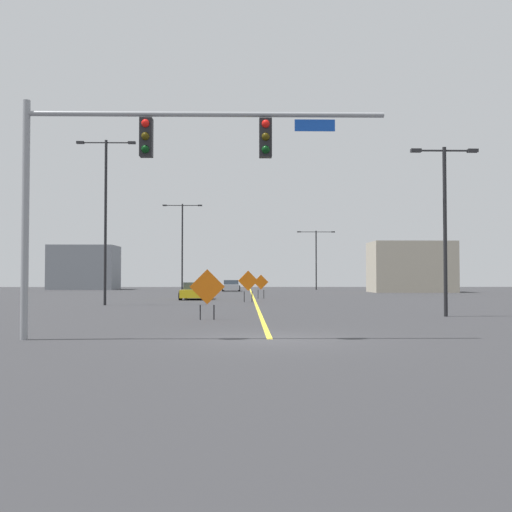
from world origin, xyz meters
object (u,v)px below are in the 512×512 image
construction_sign_left_shoulder (207,289)px  construction_sign_right_lane (261,283)px  car_silver_approaching (231,286)px  street_lamp_near_left (316,254)px  street_lamp_near_right (445,215)px  car_yellow_mid (196,292)px  traffic_signal_assembly (146,159)px  street_lamp_mid_left (106,209)px  street_lamp_mid_right (182,240)px  construction_sign_median_near (248,282)px

construction_sign_left_shoulder → construction_sign_right_lane: size_ratio=1.08×
construction_sign_right_lane → car_silver_approaching: construction_sign_right_lane is taller
street_lamp_near_left → street_lamp_near_right: size_ratio=1.03×
construction_sign_left_shoulder → car_yellow_mid: construction_sign_left_shoulder is taller
street_lamp_near_right → construction_sign_right_lane: size_ratio=3.95×
traffic_signal_assembly → construction_sign_right_lane: 31.11m
traffic_signal_assembly → street_lamp_mid_left: street_lamp_mid_left is taller
street_lamp_mid_right → car_silver_approaching: bearing=55.1°
street_lamp_near_right → car_silver_approaching: bearing=102.6°
street_lamp_mid_left → construction_sign_median_near: size_ratio=4.72×
street_lamp_mid_left → construction_sign_median_near: 10.37m
car_silver_approaching → street_lamp_near_left: bearing=31.9°
street_lamp_mid_left → street_lamp_mid_right: bearing=86.3°
construction_sign_right_lane → street_lamp_near_left: bearing=75.7°
car_silver_approaching → construction_sign_median_near: bearing=-86.6°
street_lamp_near_right → street_lamp_mid_left: bearing=147.7°
traffic_signal_assembly → street_lamp_near_left: bearing=79.2°
street_lamp_mid_right → construction_sign_left_shoulder: bearing=-82.8°
street_lamp_mid_right → street_lamp_near_right: bearing=-68.5°
street_lamp_near_right → car_silver_approaching: (-10.07, 45.02, -3.69)m
street_lamp_mid_left → street_lamp_mid_right: 27.50m
street_lamp_mid_right → construction_sign_median_near: size_ratio=4.43×
street_lamp_near_left → car_yellow_mid: size_ratio=1.83×
construction_sign_median_near → car_yellow_mid: size_ratio=0.51×
street_lamp_near_left → car_silver_approaching: size_ratio=1.92×
traffic_signal_assembly → street_lamp_mid_right: size_ratio=1.07×
traffic_signal_assembly → car_silver_approaching: 54.55m
traffic_signal_assembly → street_lamp_near_left: 62.03m
traffic_signal_assembly → street_lamp_near_left: size_ratio=1.32×
street_lamp_near_left → construction_sign_right_lane: size_ratio=4.07×
traffic_signal_assembly → construction_sign_median_near: 24.52m
construction_sign_median_near → construction_sign_right_lane: (1.01, 6.56, -0.16)m
construction_sign_left_shoulder → car_silver_approaching: size_ratio=0.51×
street_lamp_near_right → construction_sign_left_shoulder: bearing=-170.2°
street_lamp_mid_right → traffic_signal_assembly: bearing=-85.4°
construction_sign_left_shoulder → construction_sign_right_lane: 23.17m
construction_sign_right_lane → car_yellow_mid: (-4.79, -1.78, -0.57)m
traffic_signal_assembly → car_yellow_mid: bearing=91.8°
car_yellow_mid → street_lamp_near_left: bearing=68.7°
street_lamp_mid_left → street_lamp_near_right: bearing=-32.3°
street_lamp_near_left → street_lamp_mid_left: 44.48m
street_lamp_near_right → construction_sign_right_lane: (-7.26, 21.29, -3.13)m
street_lamp_mid_left → construction_sign_right_lane: bearing=48.6°
car_yellow_mid → construction_sign_right_lane: bearing=20.4°
construction_sign_median_near → construction_sign_right_lane: size_ratio=1.14×
traffic_signal_assembly → construction_sign_right_lane: (3.91, 30.64, -3.71)m
street_lamp_mid_right → car_silver_approaching: (4.89, 7.01, -4.82)m
street_lamp_mid_left → construction_sign_right_lane: size_ratio=5.36×
traffic_signal_assembly → street_lamp_near_right: bearing=39.9°
traffic_signal_assembly → construction_sign_left_shoulder: 8.53m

